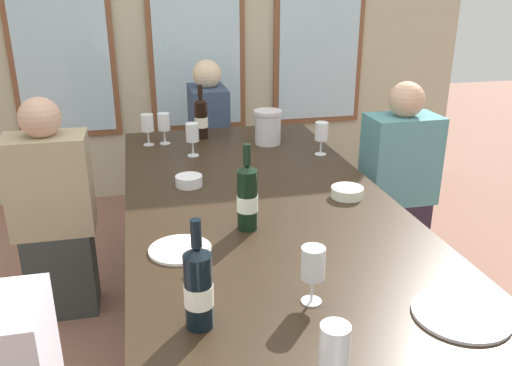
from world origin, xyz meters
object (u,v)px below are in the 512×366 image
at_px(wine_bottle_0, 201,118).
at_px(wine_bottle_1, 247,197).
at_px(metal_pitcher, 268,127).
at_px(tasting_bowl_0, 347,192).
at_px(wine_glass_3, 164,123).
at_px(dining_table, 272,234).
at_px(white_plate_1, 180,250).
at_px(seated_person_4, 209,145).
at_px(wine_bottle_2, 198,287).
at_px(tasting_bowl_2, 189,181).
at_px(wine_glass_4, 313,266).
at_px(wine_glass_1, 192,133).
at_px(wine_glass_2, 334,348).
at_px(white_plate_0, 461,314).
at_px(seated_person_0, 54,216).
at_px(wine_glass_0, 147,124).
at_px(wine_glass_5, 321,133).
at_px(seated_person_1, 397,187).

distance_m(wine_bottle_0, wine_bottle_1, 1.23).
bearing_deg(metal_pitcher, tasting_bowl_0, -80.62).
height_order(metal_pitcher, wine_glass_3, metal_pitcher).
bearing_deg(dining_table, metal_pitcher, 76.84).
xyz_separation_m(white_plate_1, seated_person_4, (0.37, 1.90, -0.22)).
bearing_deg(wine_bottle_2, wine_glass_3, 89.29).
bearing_deg(tasting_bowl_2, wine_glass_4, -76.27).
bearing_deg(tasting_bowl_0, metal_pitcher, 99.38).
xyz_separation_m(wine_glass_1, wine_glass_4, (0.17, -1.42, -0.00)).
distance_m(wine_bottle_0, tasting_bowl_0, 1.14).
height_order(wine_bottle_1, tasting_bowl_0, wine_bottle_1).
relative_size(white_plate_1, tasting_bowl_2, 1.79).
height_order(wine_bottle_0, tasting_bowl_0, wine_bottle_0).
height_order(wine_bottle_1, wine_glass_2, wine_bottle_1).
bearing_deg(white_plate_0, dining_table, 116.31).
bearing_deg(white_plate_1, wine_glass_4, -49.11).
height_order(wine_glass_3, wine_glass_4, same).
relative_size(wine_glass_1, seated_person_0, 0.16).
bearing_deg(wine_bottle_2, wine_glass_1, 84.10).
height_order(white_plate_1, wine_bottle_1, wine_bottle_1).
relative_size(wine_bottle_1, wine_bottle_2, 1.05).
distance_m(tasting_bowl_0, wine_glass_3, 1.19).
bearing_deg(wine_glass_0, wine_glass_2, -80.84).
height_order(wine_glass_4, wine_glass_5, same).
xyz_separation_m(white_plate_0, wine_bottle_2, (-0.70, 0.12, 0.11)).
xyz_separation_m(tasting_bowl_2, wine_glass_0, (-0.15, 0.68, 0.10)).
height_order(white_plate_1, wine_bottle_2, wine_bottle_2).
xyz_separation_m(wine_glass_2, wine_glass_4, (0.07, 0.35, 0.00)).
xyz_separation_m(wine_bottle_2, seated_person_4, (0.35, 2.32, -0.33)).
height_order(wine_glass_3, seated_person_1, seated_person_1).
xyz_separation_m(white_plate_0, wine_glass_1, (-0.55, 1.57, 0.12)).
relative_size(white_plate_0, seated_person_4, 0.24).
relative_size(wine_bottle_0, wine_bottle_2, 1.00).
bearing_deg(seated_person_1, wine_bottle_2, -133.97).
xyz_separation_m(tasting_bowl_0, wine_glass_1, (-0.57, 0.71, 0.10)).
relative_size(tasting_bowl_2, wine_glass_5, 0.69).
xyz_separation_m(white_plate_0, seated_person_1, (0.55, 1.42, -0.22)).
height_order(wine_glass_0, wine_glass_1, same).
distance_m(dining_table, wine_glass_5, 0.88).
bearing_deg(seated_person_1, tasting_bowl_2, -166.90).
xyz_separation_m(wine_glass_0, wine_glass_2, (0.32, -2.01, -0.00)).
bearing_deg(wine_glass_3, wine_glass_1, -62.79).
relative_size(white_plate_0, tasting_bowl_2, 2.22).
height_order(tasting_bowl_0, wine_glass_0, wine_glass_0).
bearing_deg(seated_person_1, dining_table, -141.93).
bearing_deg(wine_bottle_2, metal_pitcher, 69.75).
relative_size(tasting_bowl_0, seated_person_1, 0.12).
bearing_deg(dining_table, wine_bottle_2, -120.67).
bearing_deg(wine_glass_4, metal_pitcher, 80.47).
bearing_deg(tasting_bowl_0, wine_glass_1, 128.90).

